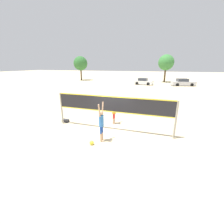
{
  "coord_description": "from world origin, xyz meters",
  "views": [
    {
      "loc": [
        2.94,
        -8.96,
        4.27
      ],
      "look_at": [
        0.0,
        0.0,
        1.29
      ],
      "focal_mm": 24.0,
      "sensor_mm": 36.0,
      "label": 1
    }
  ],
  "objects": [
    {
      "name": "gear_bag",
      "position": [
        -3.92,
        0.3,
        0.1
      ],
      "size": [
        0.48,
        0.33,
        0.21
      ],
      "color": "#2D2D33",
      "rests_on": "ground_plane"
    },
    {
      "name": "tree_left_cluster",
      "position": [
        3.53,
        32.59,
        4.83
      ],
      "size": [
        3.83,
        3.83,
        6.78
      ],
      "color": "#4C3823",
      "rests_on": "ground_plane"
    },
    {
      "name": "player_blocker",
      "position": [
        -0.23,
        1.17,
        1.02
      ],
      "size": [
        0.28,
        0.68,
        1.95
      ],
      "rotation": [
        0.0,
        0.0,
        -1.57
      ],
      "color": "tan",
      "rests_on": "ground_plane"
    },
    {
      "name": "player_spiker",
      "position": [
        -0.1,
        -1.65,
        1.22
      ],
      "size": [
        0.28,
        0.73,
        2.3
      ],
      "rotation": [
        0.0,
        0.0,
        1.57
      ],
      "color": "tan",
      "rests_on": "ground_plane"
    },
    {
      "name": "parked_car_near",
      "position": [
        7.26,
        26.44,
        0.67
      ],
      "size": [
        5.03,
        2.93,
        1.5
      ],
      "rotation": [
        0.0,
        0.0,
        0.25
      ],
      "color": "#B7B7BC",
      "rests_on": "ground_plane"
    },
    {
      "name": "parked_car_mid",
      "position": [
        -1.0,
        25.84,
        0.64
      ],
      "size": [
        4.28,
        2.43,
        1.44
      ],
      "rotation": [
        0.0,
        0.0,
        -0.14
      ],
      "color": "silver",
      "rests_on": "ground_plane"
    },
    {
      "name": "ground_plane",
      "position": [
        0.0,
        0.0,
        0.0
      ],
      "size": [
        200.0,
        200.0,
        0.0
      ],
      "primitive_type": "plane",
      "color": "beige"
    },
    {
      "name": "volleyball_net",
      "position": [
        0.0,
        0.0,
        1.66
      ],
      "size": [
        7.99,
        0.12,
        2.35
      ],
      "color": "gray",
      "rests_on": "ground_plane"
    },
    {
      "name": "tree_right_cluster",
      "position": [
        -19.61,
        30.88,
        4.67
      ],
      "size": [
        3.9,
        3.9,
        6.64
      ],
      "color": "#4C3823",
      "rests_on": "ground_plane"
    },
    {
      "name": "volleyball",
      "position": [
        -0.46,
        -2.25,
        0.12
      ],
      "size": [
        0.24,
        0.24,
        0.24
      ],
      "color": "yellow",
      "rests_on": "ground_plane"
    }
  ]
}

